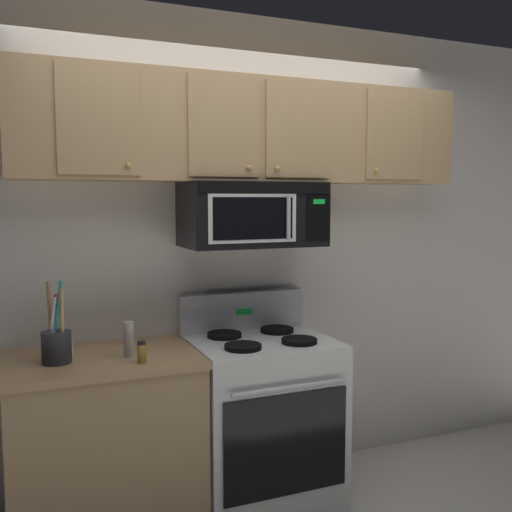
{
  "coord_description": "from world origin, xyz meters",
  "views": [
    {
      "loc": [
        -1.22,
        -2.42,
        1.66
      ],
      "look_at": [
        0.0,
        0.49,
        1.35
      ],
      "focal_mm": 40.99,
      "sensor_mm": 36.0,
      "label": 1
    }
  ],
  "objects_px": {
    "over_range_microwave": "(252,214)",
    "pepper_mill": "(129,339)",
    "stove_range": "(261,417)",
    "spice_jar": "(142,352)",
    "utensil_crock_charcoal": "(56,343)",
    "salt_shaker": "(68,344)"
  },
  "relations": [
    {
      "from": "stove_range",
      "to": "spice_jar",
      "type": "distance_m",
      "value": 0.86
    },
    {
      "from": "over_range_microwave",
      "to": "utensil_crock_charcoal",
      "type": "distance_m",
      "value": 1.21
    },
    {
      "from": "stove_range",
      "to": "salt_shaker",
      "type": "bearing_deg",
      "value": 174.05
    },
    {
      "from": "utensil_crock_charcoal",
      "to": "pepper_mill",
      "type": "xyz_separation_m",
      "value": [
        0.33,
        -0.03,
        -0.01
      ]
    },
    {
      "from": "stove_range",
      "to": "over_range_microwave",
      "type": "height_order",
      "value": "over_range_microwave"
    },
    {
      "from": "over_range_microwave",
      "to": "spice_jar",
      "type": "height_order",
      "value": "over_range_microwave"
    },
    {
      "from": "over_range_microwave",
      "to": "spice_jar",
      "type": "bearing_deg",
      "value": -155.76
    },
    {
      "from": "salt_shaker",
      "to": "utensil_crock_charcoal",
      "type": "bearing_deg",
      "value": -113.66
    },
    {
      "from": "utensil_crock_charcoal",
      "to": "salt_shaker",
      "type": "distance_m",
      "value": 0.17
    },
    {
      "from": "utensil_crock_charcoal",
      "to": "salt_shaker",
      "type": "height_order",
      "value": "utensil_crock_charcoal"
    },
    {
      "from": "salt_shaker",
      "to": "pepper_mill",
      "type": "distance_m",
      "value": 0.32
    },
    {
      "from": "stove_range",
      "to": "over_range_microwave",
      "type": "distance_m",
      "value": 1.11
    },
    {
      "from": "spice_jar",
      "to": "over_range_microwave",
      "type": "bearing_deg",
      "value": 24.24
    },
    {
      "from": "stove_range",
      "to": "salt_shaker",
      "type": "xyz_separation_m",
      "value": [
        -0.99,
        0.1,
        0.48
      ]
    },
    {
      "from": "salt_shaker",
      "to": "spice_jar",
      "type": "relative_size",
      "value": 0.94
    },
    {
      "from": "pepper_mill",
      "to": "utensil_crock_charcoal",
      "type": "bearing_deg",
      "value": 174.95
    },
    {
      "from": "over_range_microwave",
      "to": "pepper_mill",
      "type": "bearing_deg",
      "value": -165.35
    },
    {
      "from": "salt_shaker",
      "to": "spice_jar",
      "type": "xyz_separation_m",
      "value": [
        0.3,
        -0.29,
        0.0
      ]
    },
    {
      "from": "spice_jar",
      "to": "utensil_crock_charcoal",
      "type": "bearing_deg",
      "value": 157.81
    },
    {
      "from": "spice_jar",
      "to": "stove_range",
      "type": "bearing_deg",
      "value": 15.65
    },
    {
      "from": "spice_jar",
      "to": "pepper_mill",
      "type": "bearing_deg",
      "value": 106.99
    },
    {
      "from": "over_range_microwave",
      "to": "salt_shaker",
      "type": "xyz_separation_m",
      "value": [
        -0.99,
        -0.01,
        -0.63
      ]
    }
  ]
}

